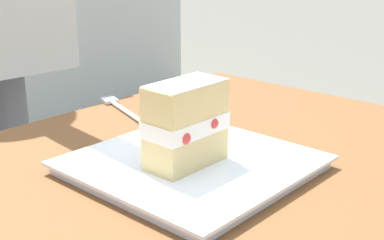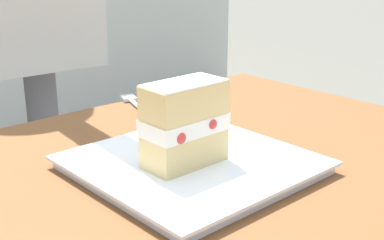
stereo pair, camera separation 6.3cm
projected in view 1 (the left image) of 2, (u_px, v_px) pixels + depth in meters
The scene contains 3 objects.
dessert_plate at pixel (192, 165), 0.65m from camera, with size 0.26×0.26×0.02m.
cake_slice at pixel (186, 124), 0.62m from camera, with size 0.10×0.06×0.10m.
dessert_fork at pixel (122, 109), 0.89m from camera, with size 0.07×0.17×0.01m.
Camera 1 is at (-0.30, -0.31, 1.04)m, focal length 49.49 mm.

